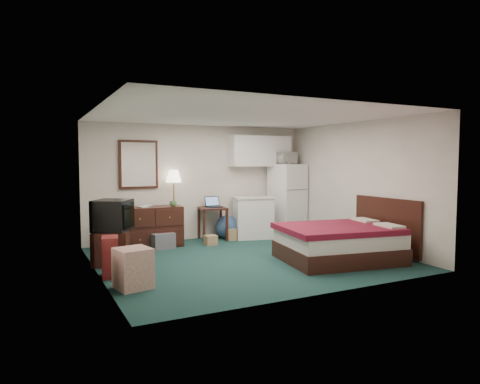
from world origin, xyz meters
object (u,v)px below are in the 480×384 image
bed (338,243)px  dresser (152,227)px  fridge (287,199)px  floor_lamp (174,206)px  kitchen_counter (253,218)px  suitcase (110,257)px  desk (213,224)px  tv_stand (111,247)px

bed → dresser: bearing=143.2°
bed → fridge: bearing=84.5°
floor_lamp → fridge: (2.73, -0.17, 0.06)m
floor_lamp → bed: bearing=-55.5°
floor_lamp → kitchen_counter: floor_lamp is taller
bed → suitcase: 3.77m
floor_lamp → fridge: fridge is taller
kitchen_counter → floor_lamp: bearing=-175.0°
desk → kitchen_counter: kitchen_counter is taller
tv_stand → floor_lamp: bearing=59.6°
dresser → tv_stand: bearing=-128.8°
dresser → desk: bearing=8.5°
dresser → suitcase: 2.28m
desk → bed: (1.17, -2.80, -0.06)m
desk → suitcase: size_ratio=1.18×
tv_stand → kitchen_counter: bearing=36.0°
kitchen_counter → bed: kitchen_counter is taller
floor_lamp → kitchen_counter: 1.80m
tv_stand → suitcase: suitcase is taller
kitchen_counter → tv_stand: (-3.29, -1.10, -0.17)m
dresser → tv_stand: (-1.00, -1.13, -0.13)m
desk → suitcase: bearing=-131.3°
fridge → suitcase: (-4.43, -2.05, -0.52)m
suitcase → bed: bearing=-0.3°
dresser → fridge: 3.31m
kitchen_counter → bed: (0.26, -2.62, -0.15)m
fridge → kitchen_counter: bearing=178.0°
desk → suitcase: desk is taller
desk → bed: 3.03m
dresser → floor_lamp: bearing=28.2°
bed → tv_stand: bearing=166.1°
bed → tv_stand: bed is taller
kitchen_counter → bed: size_ratio=0.47×
dresser → bed: bearing=-43.5°
bed → tv_stand: size_ratio=3.10×
floor_lamp → desk: 0.94m
dresser → tv_stand: size_ratio=1.95×
tv_stand → suitcase: bearing=-82.6°
bed → tv_stand: (-3.55, 1.52, -0.02)m
floor_lamp → suitcase: floor_lamp is taller
desk → kitchen_counter: size_ratio=0.80×
fridge → bed: bearing=-114.3°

